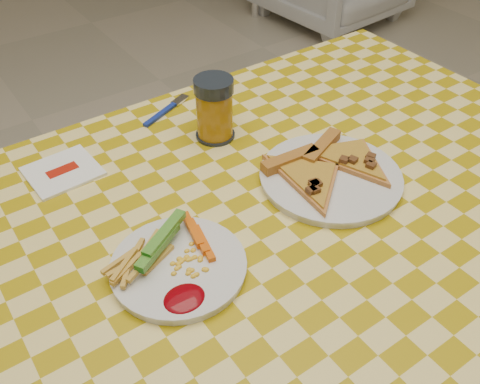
# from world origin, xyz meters

# --- Properties ---
(table) EXTENTS (1.28, 0.88, 0.76)m
(table) POSITION_xyz_m (0.00, 0.00, 0.68)
(table) COLOR white
(table) RESTS_ON ground
(plate_left) EXTENTS (0.24, 0.24, 0.01)m
(plate_left) POSITION_xyz_m (-0.19, -0.02, 0.76)
(plate_left) COLOR silver
(plate_left) RESTS_ON table
(plate_right) EXTENTS (0.26, 0.26, 0.01)m
(plate_right) POSITION_xyz_m (0.13, 0.01, 0.76)
(plate_right) COLOR silver
(plate_right) RESTS_ON table
(fries_veggies) EXTENTS (0.18, 0.16, 0.04)m
(fries_veggies) POSITION_xyz_m (-0.19, -0.00, 0.78)
(fries_veggies) COLOR gold
(fries_veggies) RESTS_ON plate_left
(pizza_slices) EXTENTS (0.27, 0.25, 0.02)m
(pizza_slices) POSITION_xyz_m (0.14, 0.03, 0.78)
(pizza_slices) COLOR #DB8B43
(pizza_slices) RESTS_ON plate_right
(drink_glass) EXTENTS (0.08, 0.08, 0.12)m
(drink_glass) POSITION_xyz_m (0.04, 0.24, 0.82)
(drink_glass) COLOR black
(drink_glass) RESTS_ON table
(napkin) EXTENTS (0.13, 0.12, 0.01)m
(napkin) POSITION_xyz_m (-0.24, 0.30, 0.76)
(napkin) COLOR white
(napkin) RESTS_ON table
(fork) EXTENTS (0.13, 0.07, 0.01)m
(fork) POSITION_xyz_m (0.01, 0.38, 0.76)
(fork) COLOR navy
(fork) RESTS_ON table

